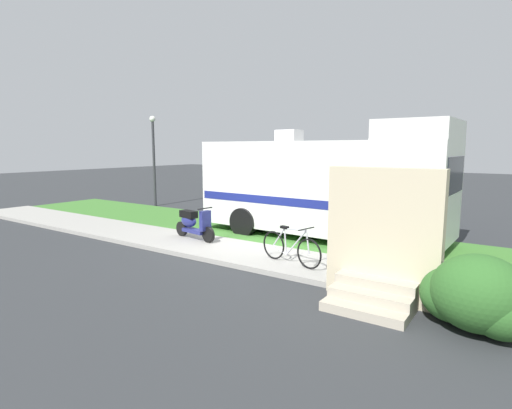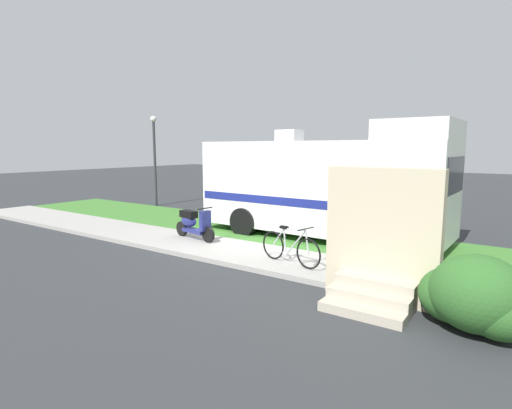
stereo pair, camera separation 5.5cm
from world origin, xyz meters
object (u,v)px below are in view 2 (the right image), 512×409
at_px(motorhome_rv, 324,185).
at_px(street_lamp_post, 154,152).
at_px(bicycle, 290,247).
at_px(pickup_truck_near, 348,193).
at_px(bottle_green, 349,273).
at_px(scooter, 193,223).

height_order(motorhome_rv, street_lamp_post, street_lamp_post).
xyz_separation_m(bicycle, street_lamp_post, (-10.21, 5.08, 2.05)).
distance_m(pickup_truck_near, bottle_green, 7.95).
bearing_deg(pickup_truck_near, street_lamp_post, -166.66).
bearing_deg(street_lamp_post, bottle_green, -24.29).
height_order(bicycle, bottle_green, bicycle).
bearing_deg(bicycle, motorhome_rv, 102.36).
height_order(bicycle, pickup_truck_near, pickup_truck_near).
height_order(scooter, street_lamp_post, street_lamp_post).
relative_size(bicycle, pickup_truck_near, 0.31).
distance_m(motorhome_rv, bottle_green, 4.27).
bearing_deg(scooter, street_lamp_post, 146.03).
bearing_deg(street_lamp_post, scooter, -33.97).
distance_m(scooter, street_lamp_post, 8.23).
xyz_separation_m(pickup_truck_near, street_lamp_post, (-8.71, -2.06, 1.59)).
relative_size(motorhome_rv, street_lamp_post, 1.77).
height_order(motorhome_rv, bicycle, motorhome_rv).
bearing_deg(motorhome_rv, street_lamp_post, 168.85).
bearing_deg(bottle_green, scooter, 170.91).
bearing_deg(bottle_green, bicycle, 172.79).
relative_size(pickup_truck_near, bottle_green, 21.41).
bearing_deg(bicycle, scooter, 170.14).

